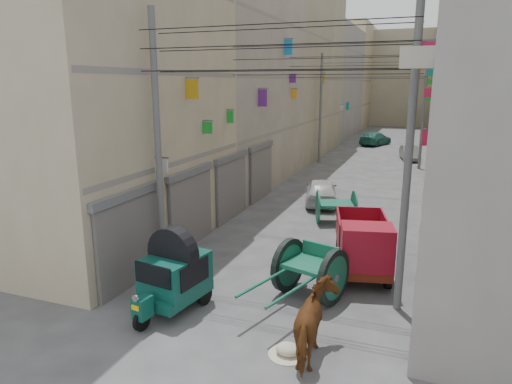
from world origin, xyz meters
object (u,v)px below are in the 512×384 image
at_px(second_cart, 336,206).
at_px(distant_car_white, 321,191).
at_px(feed_sack, 288,349).
at_px(distant_car_grey, 410,153).
at_px(horse, 316,324).
at_px(tonga_cart, 310,270).
at_px(mini_truck, 364,249).
at_px(auto_rickshaw, 174,273).
at_px(distant_car_green, 375,139).

bearing_deg(second_cart, distant_car_white, 95.26).
height_order(feed_sack, distant_car_grey, distant_car_grey).
bearing_deg(horse, tonga_cart, -80.68).
bearing_deg(mini_truck, distant_car_white, 97.86).
bearing_deg(distant_car_white, auto_rickshaw, 71.01).
xyz_separation_m(second_cart, distant_car_green, (-1.32, 26.89, -0.13)).
bearing_deg(auto_rickshaw, second_cart, 83.49).
bearing_deg(horse, distant_car_green, -93.01).
bearing_deg(tonga_cart, horse, -56.02).
bearing_deg(distant_car_green, distant_car_grey, 132.17).
distance_m(second_cart, distant_car_green, 26.92).
height_order(distant_car_white, distant_car_grey, distant_car_white).
bearing_deg(mini_truck, distant_car_grey, 76.08).
bearing_deg(second_cart, horse, -99.81).
bearing_deg(distant_car_green, auto_rickshaw, 107.12).
height_order(mini_truck, distant_car_grey, mini_truck).
relative_size(feed_sack, distant_car_grey, 0.16).
bearing_deg(auto_rickshaw, mini_truck, 50.14).
xyz_separation_m(tonga_cart, mini_truck, (1.20, 1.92, 0.10)).
distance_m(second_cart, distant_car_grey, 18.71).
xyz_separation_m(feed_sack, distant_car_grey, (1.31, 28.76, 0.42)).
distance_m(auto_rickshaw, distant_car_white, 12.25).
relative_size(mini_truck, distant_car_grey, 1.08).
height_order(feed_sack, horse, horse).
distance_m(feed_sack, distant_car_white, 13.36).
xyz_separation_m(mini_truck, distant_car_grey, (0.36, 23.91, -0.36)).
xyz_separation_m(auto_rickshaw, distant_car_green, (1.19, 36.09, -0.39)).
height_order(distant_car_grey, distant_car_green, distant_car_green).
relative_size(auto_rickshaw, second_cart, 1.27).
bearing_deg(tonga_cart, feed_sack, -67.84).
xyz_separation_m(horse, distant_car_white, (-2.82, 13.07, -0.17)).
xyz_separation_m(tonga_cart, horse, (0.85, -2.83, 0.01)).
bearing_deg(auto_rickshaw, horse, -3.64).
bearing_deg(horse, distant_car_grey, -98.83).
bearing_deg(horse, auto_rickshaw, -19.78).
height_order(second_cart, distant_car_green, second_cart).
bearing_deg(distant_car_grey, auto_rickshaw, -111.27).
relative_size(auto_rickshaw, tonga_cart, 0.69).
relative_size(tonga_cart, distant_car_white, 0.97).
xyz_separation_m(auto_rickshaw, feed_sack, (3.43, -0.98, -0.88)).
height_order(second_cart, feed_sack, second_cart).
bearing_deg(distant_car_white, horse, 88.84).
distance_m(second_cart, feed_sack, 10.24).
xyz_separation_m(tonga_cart, distant_car_white, (-1.97, 10.24, -0.17)).
bearing_deg(mini_truck, distant_car_green, 82.61).
bearing_deg(tonga_cart, mini_truck, 75.16).
height_order(auto_rickshaw, distant_car_white, auto_rickshaw).
bearing_deg(tonga_cart, distant_car_white, 118.17).
relative_size(tonga_cart, mini_truck, 1.02).
distance_m(auto_rickshaw, mini_truck, 5.84).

